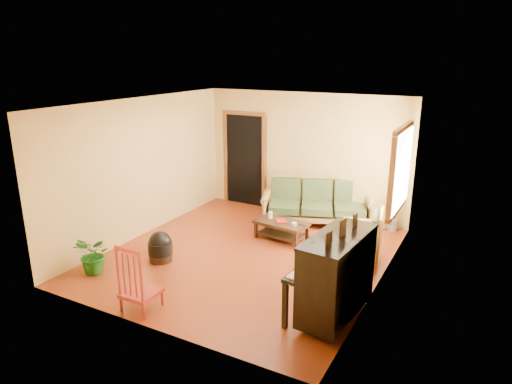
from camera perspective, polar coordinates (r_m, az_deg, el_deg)
The scene contains 16 objects.
floor at distance 7.99m, azimuth -1.12°, elevation -7.88°, with size 5.00×5.00×0.00m, color #64210D.
doorway at distance 10.39m, azimuth -1.43°, elevation 3.98°, with size 1.08×0.16×2.05m, color black.
window at distance 7.95m, azimuth 17.64°, elevation 2.67°, with size 0.12×1.36×1.46m, color white.
sofa at distance 9.34m, azimuth 7.65°, elevation -1.23°, with size 2.17×0.91×0.93m, color olive.
coffee_table at distance 8.58m, azimuth 3.18°, elevation -4.81°, with size 0.97×0.53×0.35m, color black.
armchair at distance 7.82m, azimuth 12.50°, elevation -5.29°, with size 0.85×0.90×0.90m, color olive.
piano at distance 6.07m, azimuth 10.05°, elevation -10.47°, with size 0.78×1.32×1.17m, color black.
footstool at distance 7.87m, azimuth -11.86°, elevation -7.10°, with size 0.41×0.41×0.39m, color black.
red_chair at distance 6.41m, azimuth -14.31°, elevation -10.19°, with size 0.45×0.49×0.97m, color maroon.
leaning_frame at distance 9.38m, azimuth 15.61°, elevation -2.70°, with size 0.45×0.10×0.60m, color #B57E3C.
ceramic_crock at distance 9.37m, azimuth 16.63°, elevation -3.97°, with size 0.19×0.19×0.24m, color #3552A0.
potted_plant at distance 7.68m, azimuth -19.59°, elevation -7.40°, with size 0.57×0.49×0.63m, color #1B601B.
book at distance 8.48m, azimuth 2.55°, elevation -3.70°, with size 0.18×0.25×0.02m, color maroon.
candle at distance 8.65m, azimuth 1.83°, elevation -2.90°, with size 0.07×0.07×0.13m, color white.
glass_jar at distance 8.32m, azimuth 4.77°, elevation -4.03°, with size 0.09×0.09×0.06m, color white.
remote at distance 8.36m, azimuth 5.82°, elevation -4.13°, with size 0.14×0.04×0.01m, color black.
Camera 1 is at (3.57, -6.32, 3.35)m, focal length 32.00 mm.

